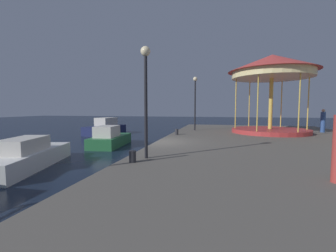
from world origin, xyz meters
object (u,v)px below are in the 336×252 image
object	(u,v)px
motorboat_navy	(105,128)
motorboat_green	(110,138)
lamp_post_near_edge	(146,82)
person_far_corner	(323,121)
lamp_post_mid_promenade	(195,94)
motorboat_white	(27,156)
carousel	(272,74)
bollard_north	(133,156)
bollard_center	(177,132)

from	to	relation	value
motorboat_navy	motorboat_green	distance (m)	7.76
lamp_post_near_edge	person_far_corner	bearing A→B (deg)	48.41
lamp_post_near_edge	lamp_post_mid_promenade	bearing A→B (deg)	86.84
motorboat_green	lamp_post_near_edge	world-z (taller)	lamp_post_near_edge
motorboat_white	carousel	distance (m)	16.46
lamp_post_near_edge	bollard_north	world-z (taller)	lamp_post_near_edge
motorboat_navy	lamp_post_mid_promenade	distance (m)	10.14
motorboat_white	person_far_corner	size ratio (longest dim) A/B	3.08
person_far_corner	carousel	bearing A→B (deg)	-162.37
carousel	lamp_post_near_edge	distance (m)	12.39
bollard_center	carousel	bearing A→B (deg)	22.80
lamp_post_mid_promenade	bollard_north	bearing A→B (deg)	-94.17
lamp_post_near_edge	lamp_post_mid_promenade	distance (m)	11.24
carousel	motorboat_navy	bearing A→B (deg)	169.63
motorboat_white	bollard_center	world-z (taller)	motorboat_white
lamp_post_mid_promenade	motorboat_white	bearing A→B (deg)	-120.15
carousel	lamp_post_near_edge	world-z (taller)	carousel
motorboat_white	bollard_north	world-z (taller)	motorboat_white
carousel	person_far_corner	xyz separation A→B (m)	(4.06, 1.29, -3.54)
lamp_post_near_edge	person_far_corner	distance (m)	15.87
motorboat_navy	lamp_post_near_edge	size ratio (longest dim) A/B	1.21
motorboat_navy	lamp_post_mid_promenade	size ratio (longest dim) A/B	1.10
carousel	bollard_center	world-z (taller)	carousel
motorboat_green	bollard_north	size ratio (longest dim) A/B	10.94
bollard_center	bollard_north	bearing A→B (deg)	-89.79
motorboat_green	carousel	bearing A→B (deg)	19.18
motorboat_white	lamp_post_mid_promenade	bearing A→B (deg)	59.85
bollard_center	bollard_north	distance (m)	8.41
motorboat_white	bollard_center	size ratio (longest dim) A/B	13.88
carousel	lamp_post_mid_promenade	size ratio (longest dim) A/B	1.42
motorboat_green	lamp_post_mid_promenade	distance (m)	7.91
lamp_post_mid_promenade	motorboat_navy	bearing A→B (deg)	167.72
lamp_post_near_edge	motorboat_navy	bearing A→B (deg)	123.49
motorboat_green	lamp_post_near_edge	bearing A→B (deg)	-53.49
motorboat_navy	motorboat_white	world-z (taller)	motorboat_navy
lamp_post_near_edge	person_far_corner	world-z (taller)	lamp_post_near_edge
lamp_post_mid_promenade	bollard_center	distance (m)	4.63
motorboat_green	carousel	distance (m)	12.80
lamp_post_near_edge	bollard_center	size ratio (longest dim) A/B	10.20
bollard_north	motorboat_navy	bearing A→B (deg)	121.35
lamp_post_near_edge	bollard_north	size ratio (longest dim) A/B	10.20
motorboat_navy	bollard_north	xyz separation A→B (m)	(8.53, -13.99, 0.37)
motorboat_white	person_far_corner	distance (m)	19.82
motorboat_white	bollard_north	xyz separation A→B (m)	(5.44, -1.08, 0.48)
carousel	lamp_post_mid_promenade	distance (m)	5.98
motorboat_white	lamp_post_mid_promenade	distance (m)	13.00
carousel	bollard_north	size ratio (longest dim) A/B	15.94
motorboat_green	bollard_center	xyz separation A→B (m)	(4.58, 1.11, 0.46)
motorboat_white	motorboat_green	bearing A→B (deg)	82.39
bollard_center	lamp_post_mid_promenade	bearing A→B (deg)	75.71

